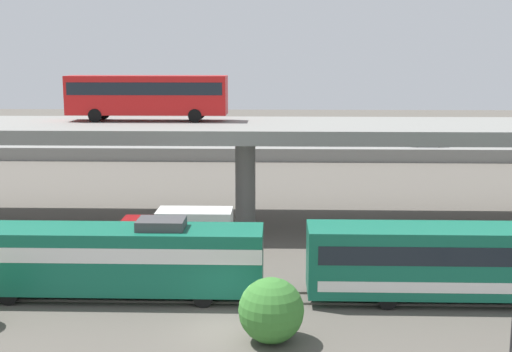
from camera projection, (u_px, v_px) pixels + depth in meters
name	position (u px, v px, depth m)	size (l,w,h in m)	color
ground_plane	(225.00, 329.00, 30.59)	(260.00, 260.00, 0.00)	#565149
rail_strip_near	(230.00, 302.00, 33.75)	(110.00, 0.12, 0.12)	#59544C
rail_strip_far	(232.00, 292.00, 35.27)	(110.00, 0.12, 0.12)	#59544C
train_locomotive	(95.00, 256.00, 34.35)	(16.76, 3.04, 4.18)	#14664C
highway_overpass	(245.00, 132.00, 49.06)	(96.00, 11.16, 7.51)	gray
transit_bus_on_overpass	(148.00, 94.00, 50.33)	(12.00, 2.68, 3.40)	red
service_truck_west	(181.00, 232.00, 41.26)	(6.80, 2.46, 3.04)	maroon
pier_parking_lot	(258.00, 149.00, 84.57)	(76.96, 11.07, 1.58)	gray
parked_car_0	(170.00, 137.00, 84.62)	(4.69, 1.98, 1.50)	#B7B7BC
parked_car_1	(492.00, 136.00, 85.28)	(4.45, 1.95, 1.50)	navy
parked_car_2	(340.00, 138.00, 83.11)	(4.41, 1.88, 1.50)	navy
parked_car_3	(348.00, 135.00, 85.86)	(4.29, 1.94, 1.50)	#0C4C26
parked_car_4	(426.00, 140.00, 81.09)	(4.14, 1.87, 1.50)	navy
parked_car_5	(138.00, 134.00, 86.94)	(4.58, 1.87, 1.50)	silver
parked_car_6	(294.00, 137.00, 83.96)	(4.23, 1.86, 1.50)	#515459
harbor_water	(262.00, 135.00, 107.34)	(140.00, 36.00, 0.01)	navy
shrub_right	(271.00, 310.00, 29.01)	(2.88, 2.88, 2.88)	#3A7C31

